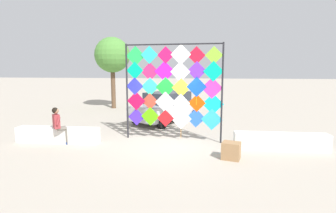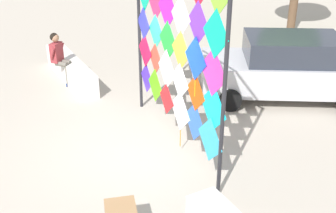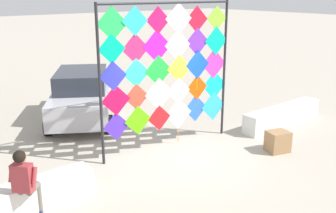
% 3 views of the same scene
% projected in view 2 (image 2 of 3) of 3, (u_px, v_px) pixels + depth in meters
% --- Properties ---
extents(ground, '(120.00, 120.00, 0.00)m').
position_uv_depth(ground, '(141.00, 145.00, 8.83)').
color(ground, '#ADA393').
extents(plaza_ledge_left, '(3.26, 0.51, 0.61)m').
position_uv_depth(plaza_ledge_left, '(71.00, 69.00, 11.93)').
color(plaza_ledge_left, silver).
rests_on(plaza_ledge_left, ground).
extents(kite_display_rack, '(3.92, 0.41, 3.86)m').
position_uv_depth(kite_display_rack, '(174.00, 42.00, 7.92)').
color(kite_display_rack, '#232328').
rests_on(kite_display_rack, ground).
extents(seated_vendor, '(0.70, 0.68, 1.45)m').
position_uv_depth(seated_vendor, '(60.00, 55.00, 11.36)').
color(seated_vendor, '#666056').
rests_on(seated_vendor, ground).
extents(parked_car, '(3.67, 4.44, 1.60)m').
position_uv_depth(parked_car, '(286.00, 67.00, 10.67)').
color(parked_car, '#B7B7BC').
rests_on(parked_car, ground).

